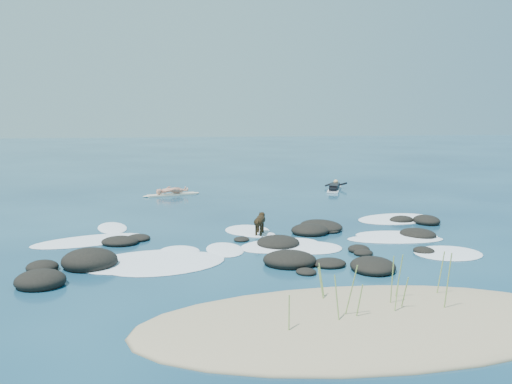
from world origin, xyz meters
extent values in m
plane|color=#0A2642|center=(0.00, 0.00, 0.00)|extent=(160.00, 160.00, 0.00)
ellipsoid|color=#9E8966|center=(0.00, -8.20, 0.00)|extent=(9.00, 4.40, 0.60)
cylinder|color=#81A14E|center=(-1.65, -8.86, 0.49)|extent=(0.06, 0.14, 0.75)
cylinder|color=#81A14E|center=(0.96, -7.58, 0.66)|extent=(0.10, 0.18, 1.07)
cylinder|color=#81A14E|center=(1.61, -8.35, 0.74)|extent=(0.14, 0.04, 1.24)
cylinder|color=#81A14E|center=(-0.38, -8.45, 0.70)|extent=(0.21, 0.19, 1.14)
cylinder|color=#81A14E|center=(-0.25, -8.53, 0.51)|extent=(0.15, 0.06, 0.78)
cylinder|color=#81A14E|center=(0.65, -7.94, 0.69)|extent=(0.05, 0.09, 1.13)
cylinder|color=#81A14E|center=(-0.56, -7.19, 0.54)|extent=(0.15, 0.10, 0.84)
cylinder|color=#81A14E|center=(1.97, -7.38, 0.64)|extent=(0.16, 0.08, 1.03)
cylinder|color=#81A14E|center=(-0.61, -7.35, 0.52)|extent=(0.13, 0.18, 0.79)
cylinder|color=#81A14E|center=(-0.68, -8.59, 0.61)|extent=(0.09, 0.19, 0.98)
cylinder|color=#81A14E|center=(0.78, -8.23, 0.52)|extent=(0.10, 0.21, 0.79)
cylinder|color=#81A14E|center=(0.56, -8.36, 0.47)|extent=(0.15, 0.15, 0.69)
ellipsoid|color=black|center=(1.89, 0.21, 0.05)|extent=(0.94, 1.04, 0.21)
ellipsoid|color=black|center=(-5.65, -3.02, 0.16)|extent=(1.81, 1.78, 0.65)
ellipsoid|color=black|center=(-6.81, -3.16, 0.09)|extent=(1.05, 1.05, 0.35)
ellipsoid|color=black|center=(1.92, -3.06, 0.05)|extent=(0.62, 0.58, 0.21)
ellipsoid|color=black|center=(3.73, -3.14, 0.06)|extent=(0.76, 0.82, 0.24)
ellipsoid|color=black|center=(-0.24, -1.53, 0.10)|extent=(1.61, 1.71, 0.39)
ellipsoid|color=black|center=(5.11, 1.43, 0.08)|extent=(1.04, 0.89, 0.31)
ellipsoid|color=black|center=(1.78, 0.69, 0.10)|extent=(1.76, 2.03, 0.39)
ellipsoid|color=black|center=(-4.48, 0.07, 0.05)|extent=(0.87, 0.97, 0.22)
ellipsoid|color=black|center=(-1.24, -0.61, 0.04)|extent=(0.66, 0.73, 0.15)
ellipsoid|color=black|center=(1.59, -4.61, 0.10)|extent=(1.47, 1.69, 0.41)
ellipsoid|color=black|center=(-6.60, -4.56, 0.13)|extent=(1.21, 1.16, 0.51)
ellipsoid|color=black|center=(-0.41, -3.73, 0.12)|extent=(1.80, 1.70, 0.50)
ellipsoid|color=black|center=(1.18, 0.03, 0.11)|extent=(1.56, 1.58, 0.43)
ellipsoid|color=black|center=(5.90, 1.03, 0.10)|extent=(1.02, 1.27, 0.40)
ellipsoid|color=black|center=(0.61, -4.01, 0.06)|extent=(1.11, 1.06, 0.25)
ellipsoid|color=black|center=(-5.01, -0.44, 0.08)|extent=(1.32, 1.19, 0.32)
ellipsoid|color=black|center=(1.92, -2.68, 0.07)|extent=(0.80, 0.83, 0.27)
ellipsoid|color=black|center=(-0.20, -4.64, 0.04)|extent=(0.69, 0.72, 0.18)
ellipsoid|color=black|center=(4.54, -1.07, 0.09)|extent=(1.47, 1.57, 0.36)
ellipsoid|color=white|center=(3.65, -1.32, 0.01)|extent=(3.27, 1.75, 0.12)
ellipsoid|color=white|center=(-1.91, -1.79, 0.01)|extent=(1.15, 1.92, 0.12)
ellipsoid|color=white|center=(0.71, -2.00, 0.01)|extent=(2.16, 2.08, 0.12)
ellipsoid|color=white|center=(3.91, -0.84, 0.01)|extent=(2.98, 2.11, 0.12)
ellipsoid|color=white|center=(-0.81, 0.88, 0.01)|extent=(1.59, 1.97, 0.12)
ellipsoid|color=white|center=(4.38, -3.34, 0.01)|extent=(2.38, 2.25, 0.12)
ellipsoid|color=white|center=(-3.24, -1.72, 0.01)|extent=(1.37, 1.53, 0.12)
ellipsoid|color=white|center=(1.69, 0.74, 0.01)|extent=(1.78, 1.55, 0.12)
ellipsoid|color=white|center=(-0.17, -1.52, 0.01)|extent=(3.17, 2.69, 0.12)
ellipsoid|color=white|center=(-5.43, 2.11, 0.01)|extent=(1.32, 2.32, 0.12)
ellipsoid|color=white|center=(-6.00, 0.13, 0.01)|extent=(3.96, 2.82, 0.12)
ellipsoid|color=white|center=(-3.64, -3.06, 0.01)|extent=(3.97, 3.42, 0.12)
ellipsoid|color=white|center=(-4.26, -2.73, 0.01)|extent=(4.10, 3.45, 0.12)
ellipsoid|color=white|center=(5.15, 2.00, 0.01)|extent=(3.72, 2.99, 0.12)
ellipsoid|color=white|center=(-0.54, 0.09, 0.01)|extent=(1.10, 0.90, 0.12)
cube|color=beige|center=(-3.12, 9.89, 0.04)|extent=(2.46, 1.21, 0.08)
ellipsoid|color=beige|center=(-1.96, 10.26, 0.04)|extent=(0.55, 0.41, 0.09)
ellipsoid|color=beige|center=(-4.27, 9.53, 0.04)|extent=(0.55, 0.41, 0.09)
imported|color=tan|center=(-3.12, 9.89, 0.87)|extent=(0.53, 0.66, 1.58)
cube|color=white|center=(5.34, 10.26, 0.06)|extent=(1.45, 2.47, 0.09)
ellipsoid|color=white|center=(5.81, 11.38, 0.06)|extent=(0.47, 0.60, 0.09)
cube|color=black|center=(5.34, 10.26, 0.22)|extent=(0.98, 1.55, 0.24)
sphere|color=tan|center=(5.68, 11.06, 0.35)|extent=(0.33, 0.33, 0.26)
cylinder|color=black|center=(5.45, 11.33, 0.21)|extent=(0.61, 0.10, 0.28)
cylinder|color=black|center=(6.03, 11.09, 0.21)|extent=(0.50, 0.51, 0.28)
cube|color=black|center=(5.02, 9.49, 0.18)|extent=(0.58, 0.71, 0.16)
cylinder|color=black|center=(-0.54, -0.01, 0.50)|extent=(0.47, 0.65, 0.29)
sphere|color=black|center=(-0.45, 0.24, 0.50)|extent=(0.38, 0.38, 0.30)
sphere|color=black|center=(-0.63, -0.26, 0.50)|extent=(0.35, 0.35, 0.27)
sphere|color=black|center=(-0.39, 0.40, 0.61)|extent=(0.27, 0.27, 0.21)
cone|color=black|center=(-0.35, 0.52, 0.59)|extent=(0.15, 0.16, 0.11)
cone|color=black|center=(-0.45, 0.41, 0.69)|extent=(0.12, 0.10, 0.10)
cone|color=black|center=(-0.34, 0.37, 0.69)|extent=(0.12, 0.10, 0.10)
cylinder|color=black|center=(-0.54, 0.21, 0.19)|extent=(0.09, 0.09, 0.39)
cylinder|color=black|center=(-0.40, 0.15, 0.19)|extent=(0.09, 0.09, 0.39)
cylinder|color=black|center=(-0.68, -0.18, 0.19)|extent=(0.09, 0.09, 0.39)
cylinder|color=black|center=(-0.54, -0.23, 0.19)|extent=(0.09, 0.09, 0.39)
cylinder|color=black|center=(-0.68, -0.39, 0.55)|extent=(0.14, 0.28, 0.17)
camera|label=1|loc=(-3.89, -18.16, 4.01)|focal=40.00mm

